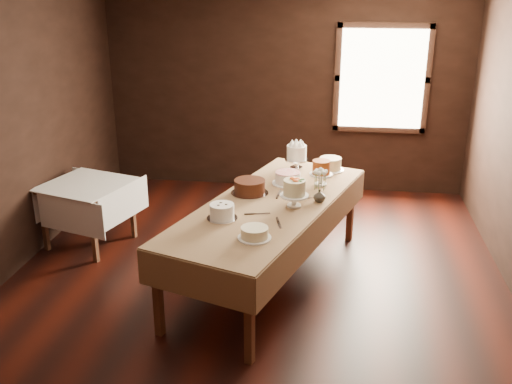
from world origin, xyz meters
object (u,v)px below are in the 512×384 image
object	(u,v)px
cake_server_d	(314,198)
cake_meringue	(296,158)
display_table	(269,209)
side_table	(87,191)
cake_chocolate	(250,187)
flower_vase	(320,196)
cake_server_b	(279,225)
cake_swirl	(222,212)
cake_server_a	(262,214)
cake_lattice	(288,179)
cake_cream	(254,233)
cake_caramel	(321,174)
cake_speckled	(330,164)
cake_flowers	(294,195)
cake_server_c	(279,193)

from	to	relation	value
cake_server_d	cake_meringue	bearing A→B (deg)	90.17
display_table	side_table	xyz separation A→B (m)	(-2.12, 0.56, -0.14)
cake_chocolate	flower_vase	bearing A→B (deg)	-9.73
cake_server_b	cake_swirl	bearing A→B (deg)	-111.78
cake_server_d	flower_vase	size ratio (longest dim) A/B	1.93
cake_server_a	cake_server_d	size ratio (longest dim) A/B	1.00
cake_chocolate	cake_lattice	bearing A→B (deg)	44.85
side_table	cake_lattice	size ratio (longest dim) A/B	3.12
cake_meringue	cake_server_b	bearing A→B (deg)	-90.77
cake_cream	flower_vase	xyz separation A→B (m)	(0.50, 0.91, 0.01)
cake_caramel	side_table	bearing A→B (deg)	-179.79
cake_swirl	cake_server_a	bearing A→B (deg)	26.17
cake_speckled	cake_server_b	world-z (taller)	cake_speckled
cake_server_b	cake_server_a	bearing A→B (deg)	-156.12
cake_swirl	cake_cream	bearing A→B (deg)	-46.24
side_table	cake_lattice	world-z (taller)	cake_lattice
cake_speckled	cake_server_b	distance (m)	1.65
cake_swirl	side_table	bearing A→B (deg)	149.88
side_table	flower_vase	xyz separation A→B (m)	(2.60, -0.47, 0.26)
cake_caramel	flower_vase	distance (m)	0.48
cake_flowers	cake_cream	size ratio (longest dim) A/B	0.91
cake_meringue	cake_caramel	distance (m)	0.59
cake_server_d	flower_vase	world-z (taller)	flower_vase
cake_server_a	cake_server_c	xyz separation A→B (m)	(0.10, 0.56, 0.00)
cake_cream	cake_chocolate	bearing A→B (deg)	100.96
cake_server_d	cake_cream	bearing A→B (deg)	-129.38
display_table	flower_vase	bearing A→B (deg)	11.03
cake_lattice	cake_cream	bearing A→B (deg)	-96.23
cake_lattice	cake_server_a	xyz separation A→B (m)	(-0.16, -0.85, -0.05)
cake_caramel	cake_flowers	bearing A→B (deg)	-109.70
cake_chocolate	cake_swirl	world-z (taller)	cake_chocolate
cake_lattice	cake_server_c	world-z (taller)	cake_lattice
cake_flowers	cake_server_d	xyz separation A→B (m)	(0.18, 0.25, -0.12)
cake_server_a	cake_server_c	bearing A→B (deg)	64.79
cake_meringue	cake_cream	xyz separation A→B (m)	(-0.20, -1.90, -0.08)
cake_chocolate	cake_server_a	size ratio (longest dim) A/B	1.68
cake_swirl	cake_server_c	world-z (taller)	cake_swirl
cake_swirl	cake_server_c	xyz separation A→B (m)	(0.44, 0.73, -0.06)
display_table	cake_caramel	world-z (taller)	cake_caramel
cake_cream	cake_swirl	bearing A→B (deg)	133.76
display_table	cake_server_a	size ratio (longest dim) A/B	12.19
side_table	cake_swirl	distance (m)	2.04
cake_meringue	cake_server_d	distance (m)	0.94
cake_speckled	cake_server_c	xyz separation A→B (m)	(-0.49, -0.80, -0.06)
flower_vase	cake_server_c	bearing A→B (deg)	155.84
cake_lattice	cake_server_d	bearing A→B (deg)	-51.65
cake_caramel	cake_server_b	xyz separation A→B (m)	(-0.32, -1.10, -0.12)
side_table	cake_server_b	distance (m)	2.53
cake_server_a	cake_lattice	bearing A→B (deg)	64.35
cake_meringue	cake_speckled	world-z (taller)	cake_meringue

